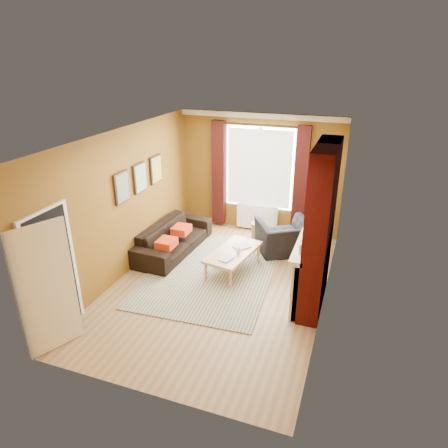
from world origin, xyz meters
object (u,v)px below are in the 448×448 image
(sofa, at_px, (174,238))
(coffee_table, at_px, (233,253))
(wicker_stool, at_px, (259,232))
(armchair, at_px, (284,237))
(floor_lamp, at_px, (314,198))

(sofa, distance_m, coffee_table, 1.54)
(sofa, relative_size, wicker_stool, 4.93)
(sofa, bearing_deg, armchair, -68.03)
(armchair, relative_size, coffee_table, 0.77)
(floor_lamp, bearing_deg, wicker_stool, -175.50)
(armchair, distance_m, coffee_table, 1.38)
(armchair, relative_size, wicker_stool, 2.51)
(sofa, xyz_separation_m, armchair, (2.28, 0.76, 0.04))
(sofa, bearing_deg, coffee_table, -100.53)
(floor_lamp, bearing_deg, coffee_table, -128.76)
(sofa, distance_m, wicker_stool, 1.98)
(sofa, bearing_deg, floor_lamp, -62.63)
(armchair, xyz_separation_m, wicker_stool, (-0.66, 0.38, -0.14))
(sofa, relative_size, floor_lamp, 1.49)
(wicker_stool, distance_m, floor_lamp, 1.49)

